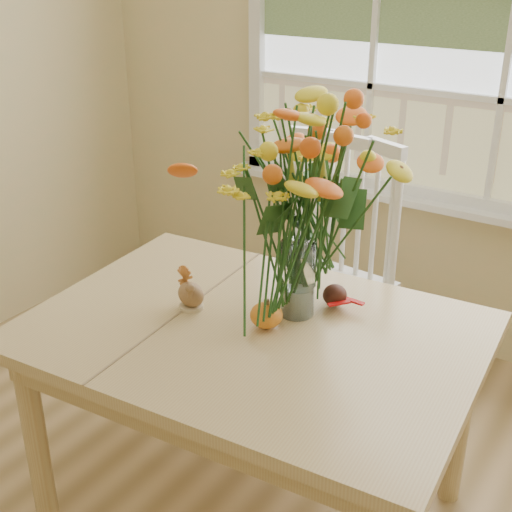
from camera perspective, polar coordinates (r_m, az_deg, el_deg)
The scene contains 7 objects.
wall_back at distance 2.88m, azimuth 20.56°, elevation 16.08°, with size 4.00×0.02×2.70m, color beige.
dining_table at distance 2.04m, azimuth -0.31°, elevation -8.16°, with size 1.35×1.01×0.69m.
windsor_chair at distance 2.64m, azimuth 5.95°, elevation -0.71°, with size 0.52×0.50×1.04m.
flower_vase at distance 1.92m, azimuth 3.66°, elevation 4.29°, with size 0.49×0.49×0.58m.
pumpkin at distance 1.98m, azimuth 0.87°, elevation -5.05°, with size 0.10×0.10×0.07m, color orange.
turkey_figurine at distance 2.08m, azimuth -5.45°, elevation -3.22°, with size 0.11×0.09×0.12m.
dark_gourd at distance 2.11m, azimuth 6.59°, elevation -3.35°, with size 0.13×0.09×0.07m.
Camera 1 is at (0.66, -0.53, 1.70)m, focal length 48.00 mm.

